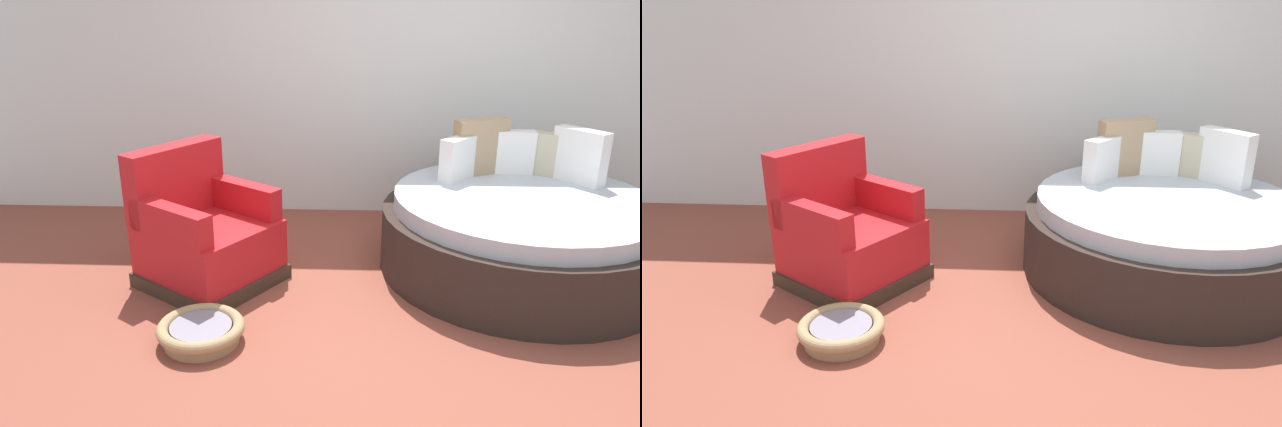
# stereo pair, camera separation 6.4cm
# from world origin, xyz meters

# --- Properties ---
(ground_plane) EXTENTS (8.00, 8.00, 0.02)m
(ground_plane) POSITION_xyz_m (0.00, 0.00, -0.01)
(ground_plane) COLOR brown
(back_wall) EXTENTS (8.00, 0.12, 2.74)m
(back_wall) POSITION_xyz_m (0.00, 2.16, 1.37)
(back_wall) COLOR silver
(back_wall) RESTS_ON ground_plane
(round_daybed) EXTENTS (1.99, 1.99, 1.01)m
(round_daybed) POSITION_xyz_m (0.91, 0.89, 0.30)
(round_daybed) COLOR #2D231E
(round_daybed) RESTS_ON ground_plane
(red_armchair) EXTENTS (1.11, 1.11, 0.94)m
(red_armchair) POSITION_xyz_m (-1.33, 0.62, 0.33)
(red_armchair) COLOR #38281E
(red_armchair) RESTS_ON ground_plane
(pet_basket) EXTENTS (0.51, 0.51, 0.13)m
(pet_basket) POSITION_xyz_m (-1.18, -0.18, 0.07)
(pet_basket) COLOR #9E7F56
(pet_basket) RESTS_ON ground_plane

